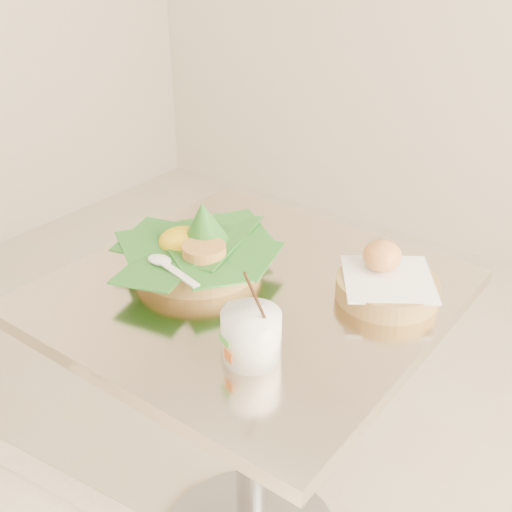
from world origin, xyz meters
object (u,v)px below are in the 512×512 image
Objects in this scene: cafe_table at (250,378)px; bread_basket at (386,282)px; rice_basket at (197,248)px; coffee_mug at (250,334)px.

cafe_table is 3.32× the size of bread_basket.
rice_basket is 0.38m from bread_basket.
coffee_mug is at bearing -33.21° from rice_basket.
rice_basket is at bearing -160.44° from bread_basket.
cafe_table is 0.36m from bread_basket.
coffee_mug reaches higher than cafe_table.
bread_basket reaches higher than cafe_table.
coffee_mug is (-0.09, -0.30, 0.02)m from bread_basket.
cafe_table is at bearing -0.72° from rice_basket.
coffee_mug reaches higher than rice_basket.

